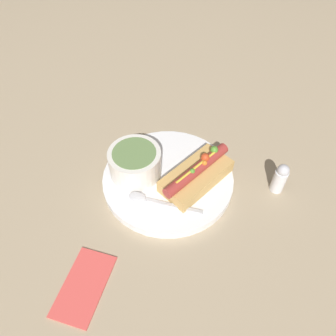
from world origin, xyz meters
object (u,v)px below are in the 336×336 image
Objects in this scene: hot_dog at (197,174)px; soup_bowl at (135,162)px; salt_shaker at (280,178)px; spoon at (148,199)px.

hot_dog is 0.13m from soup_bowl.
soup_bowl is at bearing 111.92° from salt_shaker.
salt_shaker reaches higher than spoon.
hot_dog is 0.11m from spoon.
hot_dog reaches higher than salt_shaker.
hot_dog is 1.13× the size of spoon.
spoon is at bearing -130.54° from soup_bowl.
soup_bowl is 1.48× the size of salt_shaker.
soup_bowl is at bearing -52.93° from spoon.
hot_dog is at bearing -72.16° from soup_bowl.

